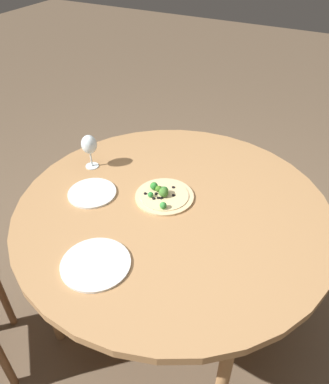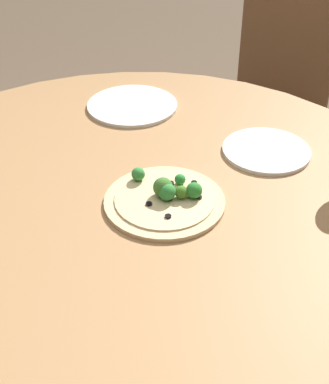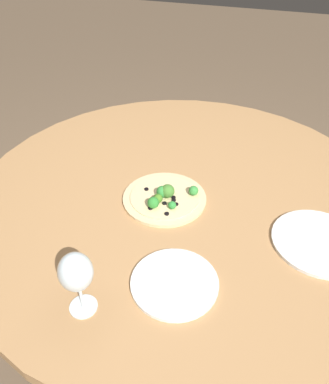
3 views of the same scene
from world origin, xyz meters
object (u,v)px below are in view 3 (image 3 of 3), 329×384
object	(u,v)px
plate_near	(175,283)
plate_far	(319,242)
pizza	(165,197)
wine_glass	(76,273)

from	to	relation	value
plate_near	plate_far	bearing A→B (deg)	-142.14
pizza	wine_glass	size ratio (longest dim) A/B	1.51
plate_near	plate_far	world-z (taller)	same
pizza	plate_near	bearing A→B (deg)	113.00
plate_far	pizza	bearing A→B (deg)	-4.80
wine_glass	plate_far	distance (m)	0.67
pizza	wine_glass	distance (m)	0.45
pizza	plate_far	distance (m)	0.47
wine_glass	plate_near	size ratio (longest dim) A/B	0.80
plate_near	wine_glass	bearing A→B (deg)	36.17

